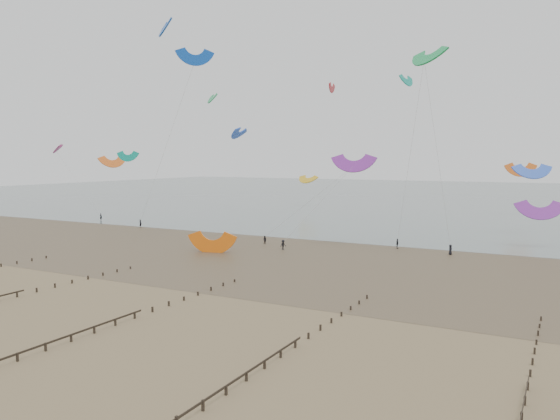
# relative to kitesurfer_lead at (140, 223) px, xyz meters

# --- Properties ---
(ground) EXTENTS (500.00, 500.00, 0.00)m
(ground) POSITION_rel_kitesurfer_lead_xyz_m (46.18, -49.36, -0.93)
(ground) COLOR brown
(ground) RESTS_ON ground
(sea_and_shore) EXTENTS (500.00, 665.00, 0.03)m
(sea_and_shore) POSITION_rel_kitesurfer_lead_xyz_m (42.10, -14.96, -0.93)
(sea_and_shore) COLOR #475654
(sea_and_shore) RESTS_ON ground
(groynes) EXTENTS (72.16, 50.16, 1.00)m
(groynes) POSITION_rel_kitesurfer_lead_xyz_m (50.18, -68.41, -0.46)
(groynes) COLOR black
(groynes) RESTS_ON ground
(kitesurfer_lead) EXTENTS (0.75, 0.56, 1.87)m
(kitesurfer_lead) POSITION_rel_kitesurfer_lead_xyz_m (0.00, 0.00, 0.00)
(kitesurfer_lead) COLOR black
(kitesurfer_lead) RESTS_ON ground
(kitesurfers) EXTENTS (130.55, 19.20, 1.81)m
(kitesurfers) POSITION_rel_kitesurfer_lead_xyz_m (52.45, -4.47, -0.09)
(kitesurfers) COLOR black
(kitesurfers) RESTS_ON ground
(grounded_kite) EXTENTS (8.41, 7.16, 4.06)m
(grounded_kite) POSITION_rel_kitesurfer_lead_xyz_m (34.63, -20.36, -0.93)
(grounded_kite) COLOR orange
(grounded_kite) RESTS_ON ground
(kites_airborne) EXTENTS (250.24, 124.45, 40.49)m
(kites_airborne) POSITION_rel_kitesurfer_lead_xyz_m (39.06, 35.76, 21.07)
(kites_airborne) COLOR red
(kites_airborne) RESTS_ON ground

